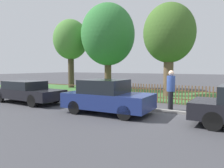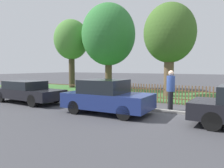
# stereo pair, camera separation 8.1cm
# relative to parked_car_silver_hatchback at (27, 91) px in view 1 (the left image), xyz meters

# --- Properties ---
(ground_plane) EXTENTS (120.00, 120.00, 0.00)m
(ground_plane) POSITION_rel_parked_car_silver_hatchback_xyz_m (7.73, 1.20, -0.65)
(ground_plane) COLOR #424247
(kerb_stone) EXTENTS (41.40, 0.20, 0.12)m
(kerb_stone) POSITION_rel_parked_car_silver_hatchback_xyz_m (7.73, 1.30, -0.59)
(kerb_stone) COLOR gray
(kerb_stone) RESTS_ON ground
(grass_strip) EXTENTS (41.40, 7.35, 0.01)m
(grass_strip) POSITION_rel_parked_car_silver_hatchback_xyz_m (7.73, 7.39, -0.65)
(grass_strip) COLOR #3D7033
(grass_strip) RESTS_ON ground
(park_fence) EXTENTS (41.40, 0.05, 1.05)m
(park_fence) POSITION_rel_parked_car_silver_hatchback_xyz_m (7.73, 3.73, -0.12)
(park_fence) COLOR brown
(park_fence) RESTS_ON ground
(parked_car_silver_hatchback) EXTENTS (4.62, 1.89, 1.24)m
(parked_car_silver_hatchback) POSITION_rel_parked_car_silver_hatchback_xyz_m (0.00, 0.00, 0.00)
(parked_car_silver_hatchback) COLOR black
(parked_car_silver_hatchback) RESTS_ON ground
(parked_car_black_saloon) EXTENTS (3.86, 1.97, 1.48)m
(parked_car_black_saloon) POSITION_rel_parked_car_silver_hatchback_xyz_m (5.45, -0.15, 0.08)
(parked_car_black_saloon) COLOR navy
(parked_car_black_saloon) RESTS_ON ground
(covered_motorcycle) EXTENTS (1.89, 0.76, 1.12)m
(covered_motorcycle) POSITION_rel_parked_car_silver_hatchback_xyz_m (3.29, 1.88, 0.03)
(covered_motorcycle) COLOR black
(covered_motorcycle) RESTS_ON ground
(tree_nearest_kerb) EXTENTS (3.41, 3.41, 6.72)m
(tree_nearest_kerb) POSITION_rel_parked_car_silver_hatchback_xyz_m (-4.05, 8.54, 4.03)
(tree_nearest_kerb) COLOR #473828
(tree_nearest_kerb) RESTS_ON ground
(tree_behind_motorcycle) EXTENTS (4.74, 4.74, 7.64)m
(tree_behind_motorcycle) POSITION_rel_parked_car_silver_hatchback_xyz_m (0.26, 8.53, 4.23)
(tree_behind_motorcycle) COLOR brown
(tree_behind_motorcycle) RESTS_ON ground
(tree_mid_park) EXTENTS (3.55, 3.55, 6.42)m
(tree_mid_park) POSITION_rel_parked_car_silver_hatchback_xyz_m (6.16, 6.91, 3.65)
(tree_mid_park) COLOR brown
(tree_mid_park) RESTS_ON ground
(pedestrian_near_fence) EXTENTS (0.38, 0.44, 1.87)m
(pedestrian_near_fence) POSITION_rel_parked_car_silver_hatchback_xyz_m (7.71, 1.79, 0.41)
(pedestrian_near_fence) COLOR black
(pedestrian_near_fence) RESTS_ON ground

